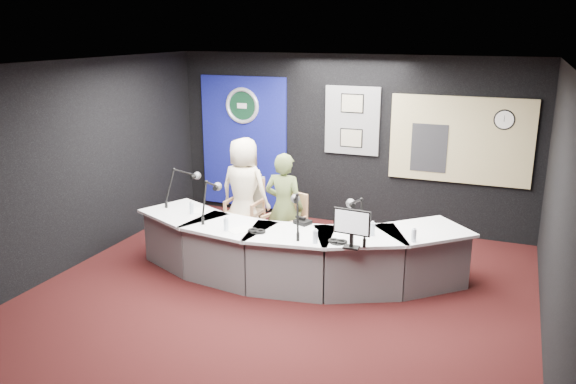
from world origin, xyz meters
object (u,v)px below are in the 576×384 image
at_px(person_woman, 284,207).
at_px(broadcast_desk, 292,251).
at_px(person_man, 244,190).
at_px(armchair_left, 245,212).
at_px(armchair_right, 284,229).

bearing_deg(person_woman, broadcast_desk, 122.07).
distance_m(person_man, person_woman, 1.00).
bearing_deg(broadcast_desk, armchair_left, 138.45).
distance_m(armchair_left, person_man, 0.36).
bearing_deg(person_man, armchair_left, -0.00).
distance_m(armchair_right, person_woman, 0.32).
xyz_separation_m(broadcast_desk, armchair_left, (-1.20, 1.06, 0.08)).
distance_m(armchair_left, armchair_right, 1.00).
relative_size(armchair_left, person_woman, 0.58).
bearing_deg(armchair_right, armchair_left, 168.56).
relative_size(broadcast_desk, person_woman, 2.89).
bearing_deg(armchair_left, person_woman, -28.00).
distance_m(broadcast_desk, armchair_right, 0.65).
bearing_deg(person_man, broadcast_desk, 142.13).
relative_size(broadcast_desk, armchair_right, 4.93).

